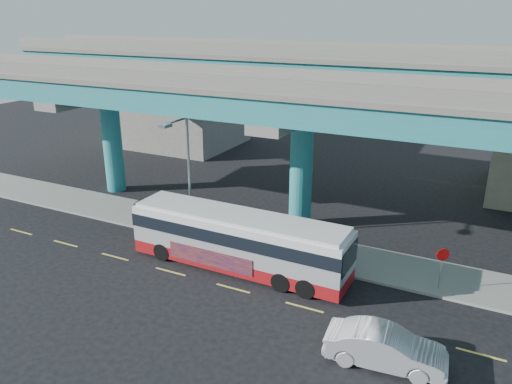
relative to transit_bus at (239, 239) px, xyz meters
The scene contains 10 objects.
ground 2.68m from the transit_bus, 66.70° to the right, with size 120.00×120.00×0.00m, color black.
sidewalk 4.12m from the transit_bus, 77.86° to the left, with size 70.00×4.00×0.15m, color gray.
lane_markings 2.89m from the transit_bus, 69.69° to the right, with size 58.00×0.12×0.01m.
viaduct 10.37m from the transit_bus, 83.81° to the left, with size 52.00×12.40×11.70m.
building_concrete 29.46m from the transit_bus, 130.91° to the left, with size 12.00×10.00×9.00m, color gray.
transit_bus is the anchor object (origin of this frame).
sedan 10.36m from the transit_bus, 26.33° to the right, with size 5.03×2.17×1.61m, color #B9B8BE.
parked_car 8.93m from the transit_bus, 154.21° to the left, with size 4.47×2.64×1.43m, color #323338.
street_lamp 5.97m from the transit_bus, 160.80° to the left, with size 0.50×2.55×7.84m.
stop_sign 10.71m from the transit_bus, 12.67° to the left, with size 0.62×0.39×2.34m.
Camera 1 is at (11.30, -20.22, 13.66)m, focal length 35.00 mm.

